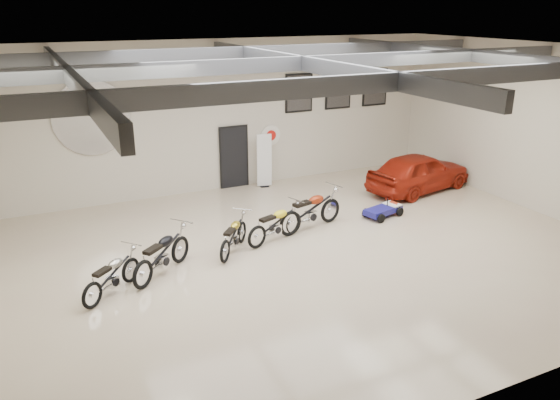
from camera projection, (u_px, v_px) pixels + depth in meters
name	position (u px, v px, depth m)	size (l,w,h in m)	color
floor	(300.00, 255.00, 13.84)	(16.00, 12.00, 0.01)	#C4B495
ceiling	(303.00, 52.00, 12.17)	(16.00, 12.00, 0.01)	slate
back_wall	(218.00, 117.00, 18.11)	(16.00, 0.02, 5.00)	beige
right_wall	(539.00, 129.00, 16.24)	(0.02, 12.00, 5.00)	beige
ceiling_beams	(303.00, 63.00, 12.25)	(15.80, 11.80, 0.32)	#505257
door	(234.00, 158.00, 18.75)	(0.92, 0.08, 2.10)	black
logo_plaque	(92.00, 118.00, 16.34)	(2.30, 0.06, 1.16)	silver
poster_left	(299.00, 93.00, 19.09)	(1.05, 0.08, 1.35)	black
poster_mid	(338.00, 90.00, 19.74)	(1.05, 0.08, 1.35)	black
poster_right	(375.00, 87.00, 20.38)	(1.05, 0.08, 1.35)	black
oil_sign	(271.00, 135.00, 19.10)	(0.72, 0.10, 0.72)	white
banner_stand	(264.00, 161.00, 18.79)	(0.51, 0.20, 1.88)	white
motorcycle_silver	(111.00, 275.00, 11.81)	(1.80, 0.56, 0.93)	silver
motorcycle_black	(162.00, 253.00, 12.66)	(2.08, 0.64, 1.08)	silver
motorcycle_gold	(233.00, 235.00, 13.87)	(1.79, 0.56, 0.93)	silver
motorcycle_yellow	(275.00, 223.00, 14.53)	(1.92, 0.60, 1.00)	silver
motorcycle_red	(311.00, 210.00, 15.30)	(2.22, 0.69, 1.15)	silver
go_kart	(386.00, 207.00, 16.37)	(1.51, 0.68, 0.55)	navy
vintage_car	(419.00, 172.00, 18.47)	(3.93, 1.58, 1.34)	#9A1D0E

